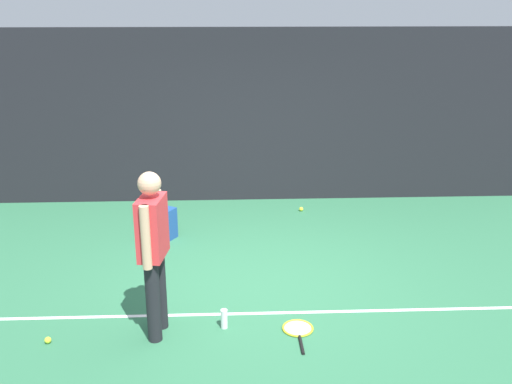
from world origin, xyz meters
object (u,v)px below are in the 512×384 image
backpack (164,225)px  tennis_ball_by_fence (48,340)px  tennis_ball_near_player (301,209)px  tennis_player (153,245)px  water_bottle (224,319)px  tennis_racket (298,330)px

backpack → tennis_ball_by_fence: 2.69m
backpack → tennis_ball_near_player: bearing=148.3°
tennis_player → tennis_ball_near_player: (1.85, 3.41, -0.93)m
tennis_player → tennis_ball_near_player: size_ratio=25.76×
backpack → water_bottle: size_ratio=2.13×
backpack → tennis_ball_near_player: 2.28m
tennis_ball_by_fence → water_bottle: 1.74m
tennis_player → backpack: 2.52m
tennis_racket → tennis_ball_near_player: tennis_ball_near_player is taller
tennis_player → tennis_racket: bearing=97.2°
tennis_player → tennis_racket: 1.71m
tennis_player → backpack: size_ratio=3.86×
tennis_ball_near_player → water_bottle: bearing=-109.5°
tennis_ball_near_player → water_bottle: water_bottle is taller
backpack → tennis_ball_near_player: (2.04, 1.01, -0.18)m
tennis_ball_near_player → tennis_ball_by_fence: bearing=-129.4°
tennis_player → tennis_ball_near_player: bearing=159.7°
tennis_ball_near_player → water_bottle: size_ratio=0.32×
backpack → tennis_ball_by_fence: size_ratio=6.67×
tennis_ball_by_fence → tennis_player: bearing=7.4°
tennis_racket → tennis_ball_near_player: bearing=-7.6°
tennis_racket → water_bottle: water_bottle is taller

